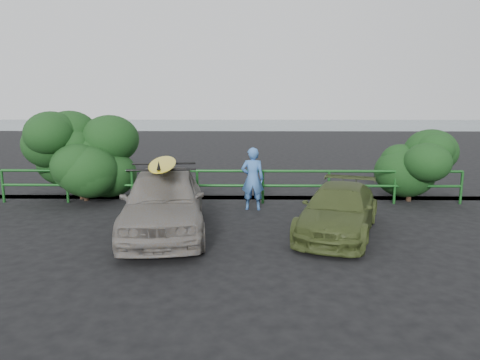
% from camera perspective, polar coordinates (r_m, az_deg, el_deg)
% --- Properties ---
extents(ground, '(80.00, 80.00, 0.00)m').
position_cam_1_polar(ground, '(8.35, -2.71, -10.98)').
color(ground, black).
extents(ocean, '(200.00, 200.00, 0.00)m').
position_cam_1_polar(ocean, '(67.84, 0.52, 7.60)').
color(ocean, slate).
rests_on(ocean, ground).
extents(guardrail, '(14.00, 0.08, 1.04)m').
position_cam_1_polar(guardrail, '(13.02, -1.34, -0.87)').
color(guardrail, '#164F1A').
rests_on(guardrail, ground).
extents(shrub_left, '(3.20, 2.40, 2.56)m').
position_cam_1_polar(shrub_left, '(14.31, -20.89, 2.54)').
color(shrub_left, '#173C16').
rests_on(shrub_left, ground).
extents(shrub_right, '(3.20, 2.40, 1.99)m').
position_cam_1_polar(shrub_right, '(14.15, 19.41, 1.39)').
color(shrub_right, '#173C16').
rests_on(shrub_right, ground).
extents(sedan, '(2.41, 4.76, 1.55)m').
position_cam_1_polar(sedan, '(10.15, -10.12, -2.71)').
color(sedan, slate).
rests_on(sedan, ground).
extents(olive_vehicle, '(2.83, 4.16, 1.12)m').
position_cam_1_polar(olive_vehicle, '(10.27, 13.04, -3.91)').
color(olive_vehicle, '#3B471F').
rests_on(olive_vehicle, ground).
extents(man, '(0.68, 0.46, 1.80)m').
position_cam_1_polar(man, '(12.18, 1.68, 0.16)').
color(man, '#3C6DB6').
rests_on(man, ground).
extents(roof_rack, '(1.64, 1.24, 0.05)m').
position_cam_1_polar(roof_rack, '(10.01, -10.26, 1.77)').
color(roof_rack, black).
rests_on(roof_rack, sedan).
extents(surfboard, '(0.97, 2.95, 0.09)m').
position_cam_1_polar(surfboard, '(10.00, -10.27, 2.16)').
color(surfboard, yellow).
rests_on(surfboard, roof_rack).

